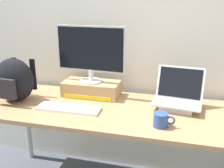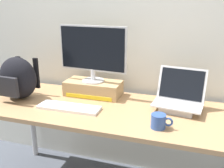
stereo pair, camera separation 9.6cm
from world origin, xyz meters
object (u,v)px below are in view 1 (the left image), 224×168
at_px(toner_box_yellow, 91,89).
at_px(coffee_mug, 161,120).
at_px(external_keyboard, 69,108).
at_px(messenger_backpack, 14,80).
at_px(desktop_monitor, 90,52).
at_px(open_laptop, 178,100).

distance_m(toner_box_yellow, coffee_mug, 0.70).
relative_size(external_keyboard, messenger_backpack, 1.37).
bearing_deg(coffee_mug, external_keyboard, 172.04).
xyz_separation_m(toner_box_yellow, desktop_monitor, (-0.00, -0.00, 0.29)).
distance_m(toner_box_yellow, open_laptop, 0.67).
bearing_deg(toner_box_yellow, open_laptop, -7.19).
bearing_deg(messenger_backpack, external_keyboard, -5.03).
xyz_separation_m(external_keyboard, coffee_mug, (0.64, -0.09, 0.03)).
xyz_separation_m(open_laptop, messenger_backpack, (-1.19, -0.15, 0.11)).
distance_m(open_laptop, messenger_backpack, 1.20).
bearing_deg(toner_box_yellow, desktop_monitor, -96.40).
relative_size(desktop_monitor, coffee_mug, 4.21).
bearing_deg(coffee_mug, open_laptop, 73.81).
xyz_separation_m(open_laptop, coffee_mug, (-0.09, -0.31, -0.01)).
bearing_deg(messenger_backpack, coffee_mug, -4.50).
bearing_deg(open_laptop, toner_box_yellow, -179.92).
bearing_deg(external_keyboard, messenger_backpack, 170.10).
distance_m(desktop_monitor, messenger_backpack, 0.60).
distance_m(toner_box_yellow, external_keyboard, 0.32).
distance_m(toner_box_yellow, desktop_monitor, 0.29).
height_order(toner_box_yellow, messenger_backpack, messenger_backpack).
bearing_deg(open_laptop, coffee_mug, -98.92).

